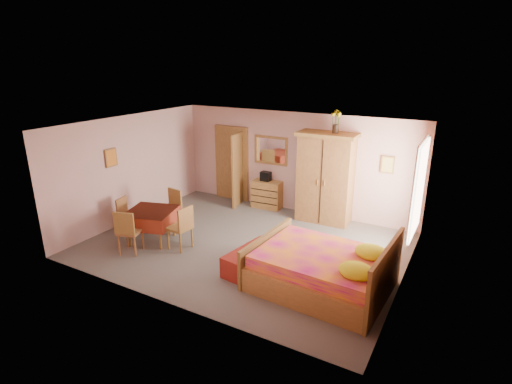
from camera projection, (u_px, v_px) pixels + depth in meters
The scene contains 23 objects.
floor at pixel (245, 245), 8.70m from camera, with size 6.50×6.50×0.00m, color #5E5A53.
ceiling at pixel (244, 126), 7.87m from camera, with size 6.50×6.50×0.00m, color brown.
wall_back at pixel (294, 163), 10.35m from camera, with size 6.50×0.10×2.60m, color #C99992.
wall_front at pixel (163, 231), 6.22m from camera, with size 6.50×0.10×2.60m, color #C99992.
wall_left at pixel (131, 168), 9.80m from camera, with size 0.10×5.00×2.60m, color #C99992.
wall_right at pixel (409, 217), 6.78m from camera, with size 0.10×5.00×2.60m, color #C99992.
doorway at pixel (232, 164), 11.30m from camera, with size 1.06×0.12×2.15m, color #9E6B35.
window at pixel (418, 189), 7.74m from camera, with size 0.08×1.40×1.95m, color white.
picture_left at pixel (111, 158), 9.16m from camera, with size 0.04×0.32×0.42m, color orange.
picture_back at pixel (388, 165), 9.16m from camera, with size 0.30×0.04×0.40m, color #D8BF59.
chest_of_drawers at pixel (267, 194), 10.79m from camera, with size 0.79×0.40×0.75m, color #A67338.
wall_mirror at pixel (271, 150), 10.59m from camera, with size 0.97×0.05×0.77m, color white.
stereo at pixel (266, 176), 10.67m from camera, with size 0.26×0.19×0.25m, color black.
floor_lamp at pixel (304, 184), 10.14m from camera, with size 0.21×0.21×1.67m, color black.
wardrobe at pixel (325, 178), 9.68m from camera, with size 1.41×0.73×2.22m, color #9A6434.
sunflower_vase at pixel (336, 121), 9.19m from camera, with size 0.21×0.21×0.54m, color yellow.
bed at pixel (321, 259), 6.95m from camera, with size 2.33×1.83×1.08m, color #BF127C.
bench at pixel (250, 259), 7.67m from camera, with size 0.45×1.22×0.41m, color maroon.
dining_table at pixel (152, 226), 8.81m from camera, with size 0.98×0.98×0.72m, color maroon.
chair_south at pixel (130, 231), 8.25m from camera, with size 0.43×0.43×0.96m, color #996033.
chair_north at pixel (169, 211), 9.32m from camera, with size 0.44×0.44×0.97m, color #A46B37.
chair_west at pixel (129, 216), 9.20m from camera, with size 0.38×0.38×0.84m, color olive.
chair_east at pixel (179, 227), 8.42m from camera, with size 0.44×0.44×0.96m, color olive.
Camera 1 is at (4.07, -6.76, 3.86)m, focal length 28.00 mm.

